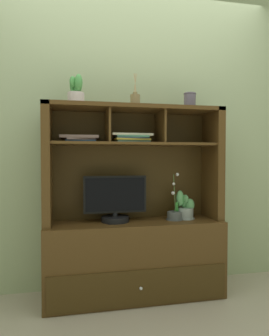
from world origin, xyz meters
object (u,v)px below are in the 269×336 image
(magazine_stack_left, at_px, (80,139))
(potted_orchid, at_px, (174,214))
(potted_fern, at_px, (185,208))
(diffuser_bottle, at_px, (135,100))
(magazine_stack_centre, at_px, (131,138))
(tv_monitor, at_px, (115,202))
(potted_succulent, at_px, (76,92))
(media_console, at_px, (134,238))
(ceramic_vase, at_px, (190,100))

(magazine_stack_left, bearing_deg, potted_orchid, -5.24)
(potted_fern, xyz_separation_m, diffuser_bottle, (-0.42, -0.03, 0.86))
(potted_orchid, relative_size, diffuser_bottle, 1.51)
(magazine_stack_left, xyz_separation_m, magazine_stack_centre, (0.39, -0.05, 0.01))
(magazine_stack_left, bearing_deg, tv_monitor, -10.63)
(magazine_stack_left, height_order, potted_succulent, potted_succulent)
(diffuser_bottle, height_order, potted_succulent, diffuser_bottle)
(media_console, xyz_separation_m, diffuser_bottle, (-0.00, -0.03, 1.08))
(potted_fern, height_order, potted_succulent, potted_succulent)
(magazine_stack_centre, distance_m, diffuser_bottle, 0.29)
(tv_monitor, height_order, magazine_stack_left, magazine_stack_left)
(tv_monitor, bearing_deg, ceramic_vase, -1.78)
(tv_monitor, distance_m, ceramic_vase, 1.00)
(diffuser_bottle, bearing_deg, potted_orchid, -0.08)
(media_console, bearing_deg, diffuser_bottle, -90.00)
(potted_fern, xyz_separation_m, potted_succulent, (-0.87, -0.02, 0.90))
(magazine_stack_left, relative_size, magazine_stack_centre, 0.94)
(magazine_stack_centre, relative_size, diffuser_bottle, 1.28)
(potted_succulent, bearing_deg, tv_monitor, 2.20)
(ceramic_vase, bearing_deg, potted_fern, 135.72)
(magazine_stack_centre, bearing_deg, ceramic_vase, -2.49)
(media_console, distance_m, diffuser_bottle, 1.08)
(diffuser_bottle, distance_m, ceramic_vase, 0.45)
(diffuser_bottle, bearing_deg, ceramic_vase, -0.06)
(magazine_stack_centre, distance_m, potted_succulent, 0.54)
(potted_orchid, xyz_separation_m, potted_succulent, (-0.77, 0.01, 0.94))
(magazine_stack_left, distance_m, ceramic_vase, 0.92)
(magazine_stack_centre, height_order, diffuser_bottle, diffuser_bottle)
(potted_succulent, bearing_deg, ceramic_vase, -0.48)
(diffuser_bottle, bearing_deg, media_console, 90.00)
(potted_succulent, bearing_deg, diffuser_bottle, -0.91)
(potted_fern, height_order, diffuser_bottle, diffuser_bottle)
(magazine_stack_centre, bearing_deg, magazine_stack_left, 173.07)
(tv_monitor, bearing_deg, media_console, 3.97)
(tv_monitor, distance_m, magazine_stack_left, 0.55)
(media_console, height_order, potted_fern, media_console)
(magazine_stack_left, height_order, ceramic_vase, ceramic_vase)
(magazine_stack_left, distance_m, diffuser_bottle, 0.52)
(magazine_stack_centre, distance_m, ceramic_vase, 0.57)
(potted_fern, xyz_separation_m, magazine_stack_left, (-0.84, 0.04, 0.56))
(media_console, distance_m, magazine_stack_left, 0.89)
(potted_orchid, height_order, potted_succulent, potted_succulent)
(tv_monitor, height_order, magazine_stack_centre, magazine_stack_centre)
(potted_fern, relative_size, potted_succulent, 1.08)
(ceramic_vase, bearing_deg, potted_succulent, 179.52)
(tv_monitor, bearing_deg, magazine_stack_centre, 0.89)
(diffuser_bottle, bearing_deg, tv_monitor, 173.23)
(potted_orchid, height_order, magazine_stack_centre, magazine_stack_centre)
(magazine_stack_left, bearing_deg, diffuser_bottle, -9.21)
(potted_orchid, bearing_deg, potted_succulent, 179.44)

